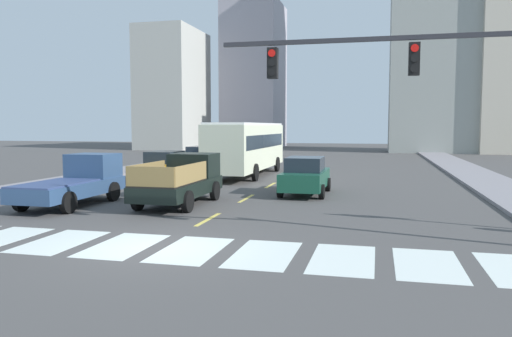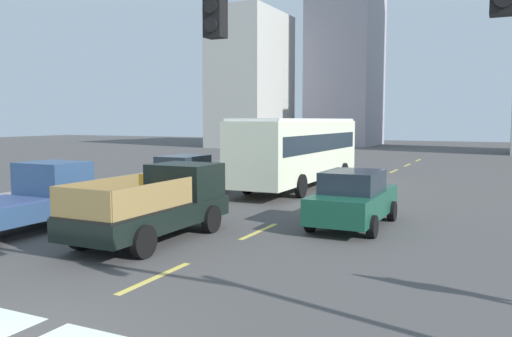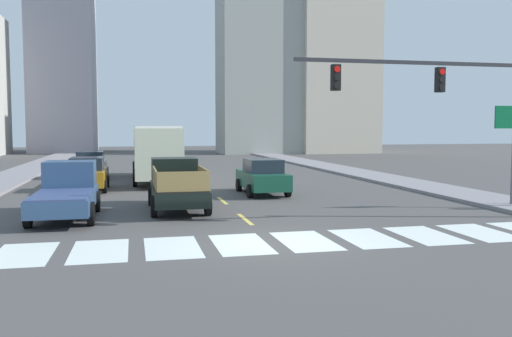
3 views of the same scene
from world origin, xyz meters
The scene contains 17 objects.
sidewalk_left centered at (-11.43, 18.00, 0.07)m, with size 2.94×110.00×0.15m, color gray.
lane_dash_0 centered at (0.00, 4.00, 0.00)m, with size 0.16×2.40×0.01m, color #E0C654.
lane_dash_1 centered at (0.00, 9.00, 0.00)m, with size 0.16×2.40×0.01m, color #E0C654.
lane_dash_2 centered at (0.00, 14.00, 0.00)m, with size 0.16×2.40×0.01m, color #E0C654.
lane_dash_3 centered at (0.00, 19.00, 0.00)m, with size 0.16×2.40×0.01m, color #E0C654.
lane_dash_4 centered at (0.00, 24.00, 0.00)m, with size 0.16×2.40×0.01m, color #E0C654.
lane_dash_5 centered at (0.00, 29.00, 0.00)m, with size 0.16×2.40×0.01m, color #E0C654.
lane_dash_6 centered at (0.00, 34.00, 0.00)m, with size 0.16×2.40×0.01m, color #E0C654.
lane_dash_7 centered at (0.00, 39.00, 0.00)m, with size 0.16×2.40×0.01m, color #E0C654.
pickup_stakebed centered at (-2.15, 7.12, 0.94)m, with size 2.18×5.20×1.96m.
pickup_dark centered at (-6.20, 5.95, 0.92)m, with size 2.18×5.20×1.96m.
city_bus centered at (-2.51, 18.69, 1.95)m, with size 2.72×10.80×3.32m.
sedan_near_right centered at (-6.47, 21.37, 0.86)m, with size 2.02×4.40×1.72m.
sedan_mid centered at (2.28, 10.91, 0.86)m, with size 2.02×4.40×1.72m.
sedan_near_left centered at (-6.13, 14.35, 0.86)m, with size 2.02×4.40×1.72m.
block_mid_left centered at (-22.07, 53.05, 8.12)m, with size 7.04×11.18×16.25m, color #B2B1A8.
block_low_left centered at (-12.58, 61.32, 10.60)m, with size 7.88×10.46×21.19m, color #9A949E.
Camera 2 is at (6.45, -4.55, 3.25)m, focal length 36.53 mm.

